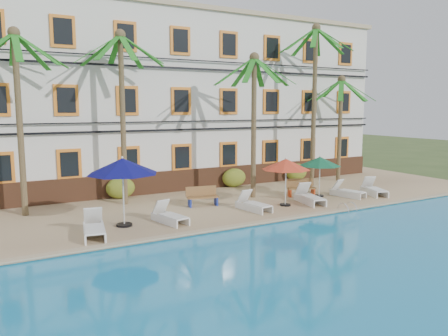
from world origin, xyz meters
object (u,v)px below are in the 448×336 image
palm_d (315,85)px  umbrella_green (320,162)px  palm_a (18,97)px  palm_b (122,94)px  palm_c (254,105)px  bench_right (301,187)px  lounger_d (309,197)px  umbrella_blue (122,167)px  umbrella_red (286,165)px  palm_e (340,113)px  lounger_a (94,228)px  lounger_f (374,189)px  pool_ladder (347,210)px  bench_left (203,196)px  lounger_e (347,191)px  lounger_b (169,216)px  lounger_c (253,204)px

palm_d → umbrella_green: palm_d is taller
palm_a → palm_d: palm_d is taller
palm_b → palm_c: size_ratio=1.11×
bench_right → lounger_d: bearing=-115.6°
bench_right → umbrella_green: bearing=-36.9°
palm_c → palm_d: size_ratio=0.78×
umbrella_blue → palm_b: bearing=72.9°
palm_d → umbrella_red: (-4.72, -3.61, -3.96)m
palm_b → palm_e: (13.99, 0.16, -0.93)m
palm_e → lounger_a: 17.70m
palm_b → umbrella_red: 8.40m
lounger_f → lounger_a: bearing=-178.3°
umbrella_red → lounger_d: (1.36, -0.14, -1.67)m
palm_e → umbrella_blue: bearing=-165.2°
umbrella_green → bench_right: size_ratio=1.38×
lounger_d → lounger_f: lounger_d is taller
palm_e → pool_ladder: 9.48m
palm_c → umbrella_red: bearing=-83.6°
palm_c → bench_right: (2.38, -0.98, -4.31)m
umbrella_red → palm_d: bearing=37.4°
bench_left → bench_right: 5.59m
palm_d → lounger_f: palm_d is taller
lounger_a → palm_b: bearing=61.5°
lounger_a → bench_left: size_ratio=1.37×
lounger_e → lounger_b: bearing=-178.2°
palm_a → bench_left: bearing=-15.5°
palm_b → lounger_b: size_ratio=4.20×
palm_a → umbrella_green: 14.62m
lounger_e → lounger_f: (1.62, -0.33, 0.02)m
palm_d → lounger_e: size_ratio=4.89×
lounger_a → lounger_d: lounger_a is taller
palm_c → lounger_b: (-5.74, -2.59, -4.49)m
palm_b → bench_right: palm_b is taller
lounger_a → lounger_c: (7.27, 0.58, -0.03)m
pool_ladder → palm_d: bearing=63.8°
palm_a → lounger_f: (16.80, -4.20, -4.81)m
lounger_e → palm_e: bearing=51.3°
palm_c → pool_ladder: palm_c is taller
lounger_c → bench_right: (3.97, 1.47, 0.18)m
lounger_a → palm_d: bearing=17.0°
palm_d → palm_a: bearing=178.6°
palm_b → umbrella_red: size_ratio=3.54×
palm_d → bench_left: 10.00m
palm_a → umbrella_red: size_ratio=3.42×
palm_e → lounger_a: (-16.54, -4.84, -4.01)m
palm_e → umbrella_green: bearing=-143.6°
palm_c → palm_e: bearing=13.2°
palm_d → bench_right: 6.45m
palm_a → lounger_a: palm_a is taller
umbrella_red → umbrella_green: umbrella_red is taller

